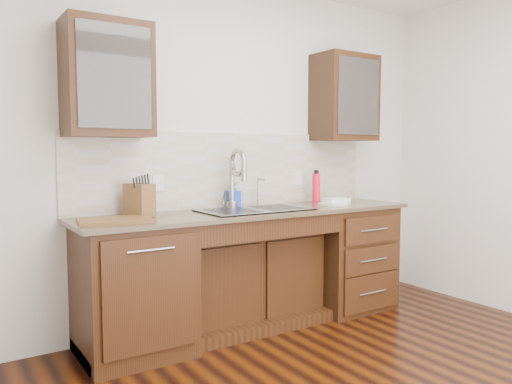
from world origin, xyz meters
TOP-DOWN VIEW (x-y plane):
  - wall_back at (0.00, 1.80)m, footprint 4.00×0.10m
  - base_cabinet_left at (-0.95, 1.44)m, footprint 0.70×0.62m
  - base_cabinet_center at (0.00, 1.53)m, footprint 1.20×0.44m
  - base_cabinet_right at (0.95, 1.44)m, footprint 0.70×0.62m
  - countertop at (0.00, 1.43)m, footprint 2.70×0.65m
  - backsplash at (0.00, 1.74)m, footprint 2.70×0.02m
  - sink at (0.00, 1.41)m, footprint 0.84×0.46m
  - faucet at (-0.07, 1.64)m, footprint 0.04×0.04m
  - filter_tap at (0.18, 1.65)m, footprint 0.02×0.02m
  - upper_cabinet_left at (-1.05, 1.58)m, footprint 0.55×0.34m
  - upper_cabinet_right at (1.05, 1.58)m, footprint 0.55×0.34m
  - outlet_left at (-0.65, 1.73)m, footprint 0.08×0.01m
  - outlet_right at (0.65, 1.73)m, footprint 0.08×0.01m
  - soap_bottle at (-0.03, 1.67)m, footprint 0.09×0.09m
  - water_bottle at (0.73, 1.57)m, footprint 0.08×0.08m
  - plate at (0.77, 1.39)m, footprint 0.34×0.34m
  - dish_towel at (0.85, 1.45)m, footprint 0.22×0.17m
  - knife_block at (-0.86, 1.55)m, footprint 0.18×0.23m
  - cutting_board at (-1.08, 1.38)m, footprint 0.49×0.38m
  - cup_left_a at (-1.13, 1.58)m, footprint 0.13×0.13m
  - cup_left_b at (-0.91, 1.58)m, footprint 0.12×0.12m
  - cup_right_a at (0.99, 1.58)m, footprint 0.17×0.17m
  - cup_right_b at (1.10, 1.58)m, footprint 0.10×0.10m

SIDE VIEW (x-z plane):
  - base_cabinet_center at x=0.00m, z-range 0.00..0.70m
  - base_cabinet_left at x=-0.95m, z-range 0.00..0.88m
  - base_cabinet_right at x=0.95m, z-range 0.00..0.88m
  - sink at x=0.00m, z-range 0.73..0.92m
  - countertop at x=0.00m, z-range 0.88..0.91m
  - plate at x=0.77m, z-range 0.91..0.93m
  - cutting_board at x=-1.08m, z-range 0.91..0.93m
  - dish_towel at x=0.85m, z-range 0.93..0.96m
  - soap_bottle at x=-0.03m, z-range 0.91..1.10m
  - knife_block at x=-0.86m, z-range 0.91..1.14m
  - filter_tap at x=0.18m, z-range 0.91..1.15m
  - water_bottle at x=0.73m, z-range 0.91..1.17m
  - faucet at x=-0.07m, z-range 0.91..1.31m
  - outlet_left at x=-0.65m, z-range 1.06..1.18m
  - outlet_right at x=0.65m, z-range 1.06..1.18m
  - backsplash at x=0.00m, z-range 0.91..1.50m
  - wall_back at x=0.00m, z-range 0.00..2.70m
  - cup_right_b at x=1.10m, z-range 1.72..1.81m
  - cup_left_b at x=-0.91m, z-range 1.72..1.81m
  - cup_left_a at x=-1.13m, z-range 1.72..1.81m
  - cup_right_a at x=0.99m, z-range 1.72..1.83m
  - upper_cabinet_left at x=-1.05m, z-range 1.45..2.20m
  - upper_cabinet_right at x=1.05m, z-range 1.45..2.20m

